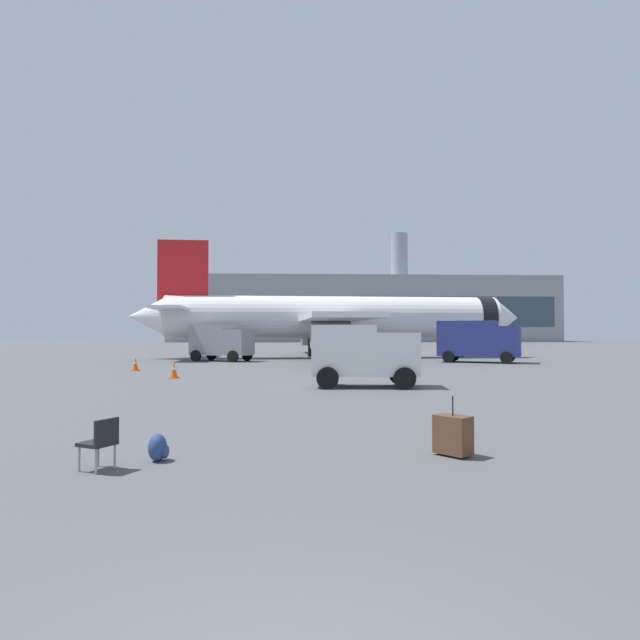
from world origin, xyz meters
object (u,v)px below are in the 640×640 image
safety_cone_near (245,355)px  rolling_suitcase (453,435)px  airplane_at_gate (332,318)px  cargo_van (363,352)px  gate_chair (101,440)px  service_truck (221,341)px  safety_cone_mid (174,370)px  safety_cone_far (135,364)px  fuel_truck (478,339)px  traveller_backpack (158,448)px

safety_cone_near → rolling_suitcase: size_ratio=0.60×
airplane_at_gate → safety_cone_near: (-7.75, -1.11, -3.33)m
cargo_van → airplane_at_gate: bearing=89.0°
airplane_at_gate → safety_cone_near: 8.51m
gate_chair → service_truck: bearing=94.6°
safety_cone_mid → safety_cone_far: bearing=122.6°
safety_cone_near → safety_cone_mid: size_ratio=0.81×
fuel_truck → cargo_van: bearing=-121.7°
service_truck → gate_chair: 34.41m
fuel_truck → rolling_suitcase: size_ratio=5.86×
service_truck → safety_cone_near: size_ratio=8.01×
safety_cone_mid → safety_cone_far: size_ratio=1.03×
cargo_van → rolling_suitcase: 12.62m
fuel_truck → safety_cone_far: bearing=-162.0°
service_truck → rolling_suitcase: service_truck is taller
airplane_at_gate → service_truck: bearing=-151.4°
fuel_truck → safety_cone_far: 24.91m
rolling_suitcase → traveller_backpack: 5.33m
service_truck → rolling_suitcase: bearing=-75.1°
service_truck → safety_cone_mid: size_ratio=6.48×
fuel_truck → rolling_suitcase: (-11.09, -30.61, -1.38)m
airplane_at_gate → safety_cone_mid: size_ratio=43.84×
safety_cone_mid → safety_cone_far: (-3.56, 5.55, -0.01)m
airplane_at_gate → safety_cone_near: bearing=-171.8°
traveller_backpack → safety_cone_far: bearing=107.4°
fuel_truck → rolling_suitcase: bearing=-109.9°
safety_cone_far → traveller_backpack: size_ratio=1.65×
service_truck → safety_cone_mid: service_truck is taller
airplane_at_gate → rolling_suitcase: bearing=-90.6°
airplane_at_gate → traveller_backpack: 39.28m
cargo_van → safety_cone_near: (-7.31, 24.86, -1.13)m
safety_cone_mid → rolling_suitcase: rolling_suitcase is taller
fuel_truck → gate_chair: fuel_truck is taller
gate_chair → rolling_suitcase: bearing=7.5°
safety_cone_far → rolling_suitcase: bearing=-61.3°
safety_cone_far → cargo_van: bearing=-39.6°
safety_cone_far → fuel_truck: bearing=18.0°
fuel_truck → rolling_suitcase: fuel_truck is taller
fuel_truck → safety_cone_mid: fuel_truck is taller
safety_cone_far → traveller_backpack: 24.19m
cargo_van → rolling_suitcase: bearing=-89.7°
fuel_truck → traveller_backpack: (-16.41, -30.78, -1.54)m
safety_cone_near → safety_cone_mid: (-1.64, -20.07, 0.08)m
service_truck → cargo_van: (8.84, -20.91, -0.16)m
airplane_at_gate → cargo_van: 26.07m
airplane_at_gate → fuel_truck: airplane_at_gate is taller
traveller_backpack → cargo_van: bearing=67.5°
gate_chair → fuel_truck: bearing=61.3°
service_truck → safety_cone_near: service_truck is taller
cargo_van → gate_chair: cargo_van is taller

